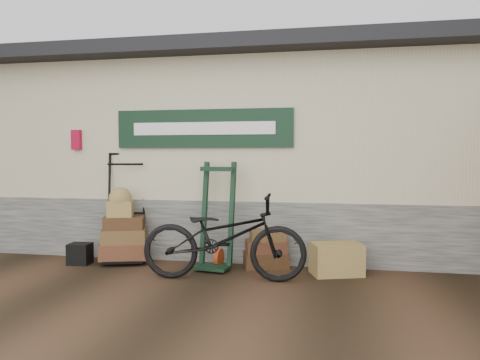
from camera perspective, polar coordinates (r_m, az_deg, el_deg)
name	(u,v)px	position (r m, az deg, el deg)	size (l,w,h in m)	color
ground	(206,281)	(5.98, -4.16, -12.14)	(80.00, 80.00, 0.00)	black
station_building	(246,153)	(8.44, 0.68, 3.37)	(14.40, 4.10, 3.20)	#4C4C47
porter_trolley	(126,206)	(7.12, -13.75, -3.07)	(0.82, 0.61, 1.64)	black
green_barrow	(217,216)	(6.45, -2.88, -4.36)	(0.53, 0.45, 1.47)	black
suitcase_stack	(266,248)	(6.61, 3.19, -8.32)	(0.60, 0.38, 0.53)	#392512
wicker_hamper	(336,259)	(6.33, 11.67, -9.40)	(0.64, 0.42, 0.42)	olive
black_trunk	(80,254)	(7.18, -18.93, -8.50)	(0.30, 0.26, 0.30)	black
bicycle	(224,232)	(5.88, -1.99, -6.40)	(2.07, 0.72, 1.20)	black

